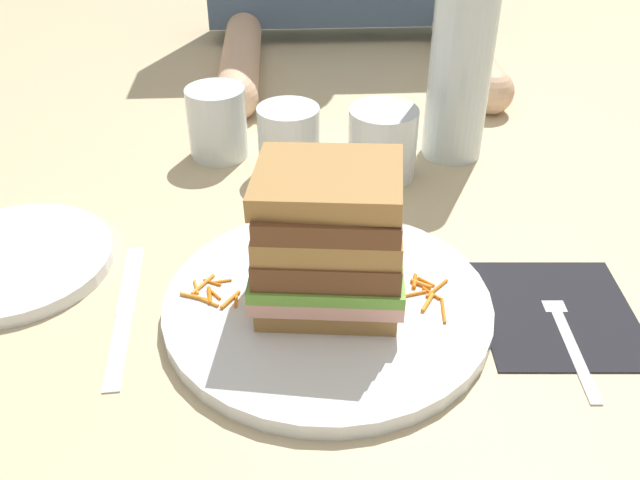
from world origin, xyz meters
TOP-DOWN VIEW (x-y plane):
  - ground_plane at (0.00, 0.00)m, footprint 3.00×3.00m
  - main_plate at (-0.00, 0.00)m, footprint 0.29×0.29m
  - sandwich at (-0.00, 0.00)m, footprint 0.14×0.12m
  - carrot_shred_0 at (-0.11, 0.02)m, footprint 0.02×0.03m
  - carrot_shred_1 at (-0.11, -0.00)m, footprint 0.02×0.02m
  - carrot_shred_2 at (-0.12, 0.02)m, footprint 0.01×0.02m
  - carrot_shred_3 at (-0.09, 0.00)m, footprint 0.02×0.02m
  - carrot_shred_4 at (-0.10, 0.01)m, footprint 0.01×0.02m
  - carrot_shred_5 at (-0.10, 0.03)m, footprint 0.02×0.01m
  - carrot_shred_6 at (-0.10, 0.03)m, footprint 0.02×0.01m
  - carrot_shred_7 at (-0.12, 0.01)m, footprint 0.03×0.01m
  - carrot_shred_8 at (-0.11, 0.01)m, footprint 0.01×0.02m
  - carrot_shred_9 at (-0.08, 0.00)m, footprint 0.00×0.02m
  - carrot_shred_10 at (0.09, 0.02)m, footprint 0.01×0.01m
  - carrot_shred_11 at (0.10, -0.02)m, footprint 0.01×0.03m
  - carrot_shred_12 at (0.09, 0.01)m, footprint 0.02×0.01m
  - carrot_shred_13 at (0.09, -0.01)m, footprint 0.02×0.02m
  - carrot_shred_14 at (0.09, 0.00)m, footprint 0.01×0.02m
  - carrot_shred_15 at (0.08, -0.00)m, footprint 0.02×0.01m
  - carrot_shred_16 at (0.10, 0.01)m, footprint 0.02×0.02m
  - carrot_shred_17 at (0.08, 0.02)m, footprint 0.01×0.02m
  - napkin_dark at (0.21, -0.01)m, footprint 0.15×0.16m
  - fork at (0.21, -0.04)m, footprint 0.02×0.17m
  - knife at (-0.18, 0.00)m, footprint 0.03×0.20m
  - juice_glass at (0.08, 0.25)m, footprint 0.08×0.08m
  - water_bottle at (0.18, 0.30)m, footprint 0.07×0.07m
  - empty_tumbler_0 at (-0.12, 0.31)m, footprint 0.07×0.07m
  - empty_tumbler_1 at (-0.03, 0.27)m, footprint 0.07×0.07m
  - side_plate at (-0.31, 0.08)m, footprint 0.19×0.19m

SIDE VIEW (x-z plane):
  - ground_plane at x=0.00m, z-range 0.00..0.00m
  - napkin_dark at x=0.21m, z-range 0.00..0.00m
  - knife at x=-0.18m, z-range 0.00..0.00m
  - fork at x=0.21m, z-range 0.00..0.01m
  - side_plate at x=-0.31m, z-range 0.00..0.01m
  - main_plate at x=0.00m, z-range 0.00..0.02m
  - carrot_shred_6 at x=-0.10m, z-range 0.02..0.02m
  - carrot_shred_4 at x=-0.10m, z-range 0.02..0.02m
  - carrot_shred_5 at x=-0.10m, z-range 0.02..0.02m
  - carrot_shred_9 at x=-0.08m, z-range 0.02..0.02m
  - carrot_shred_2 at x=-0.12m, z-range 0.02..0.02m
  - carrot_shred_11 at x=0.10m, z-range 0.02..0.02m
  - carrot_shred_14 at x=0.09m, z-range 0.02..0.02m
  - carrot_shred_10 at x=0.09m, z-range 0.02..0.02m
  - carrot_shred_1 at x=-0.11m, z-range 0.02..0.02m
  - carrot_shred_16 at x=0.10m, z-range 0.02..0.02m
  - carrot_shred_15 at x=0.08m, z-range 0.02..0.02m
  - carrot_shred_7 at x=-0.12m, z-range 0.02..0.02m
  - carrot_shred_0 at x=-0.11m, z-range 0.02..0.02m
  - carrot_shred_3 at x=-0.09m, z-range 0.02..0.02m
  - carrot_shred_8 at x=-0.11m, z-range 0.02..0.02m
  - carrot_shred_13 at x=0.09m, z-range 0.02..0.02m
  - carrot_shred_17 at x=0.08m, z-range 0.02..0.02m
  - carrot_shred_12 at x=0.09m, z-range 0.02..0.02m
  - juice_glass at x=0.08m, z-range 0.00..0.08m
  - empty_tumbler_1 at x=-0.03m, z-range 0.00..0.08m
  - empty_tumbler_0 at x=-0.12m, z-range 0.00..0.09m
  - sandwich at x=0.00m, z-range 0.01..0.14m
  - water_bottle at x=0.18m, z-range -0.01..0.30m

